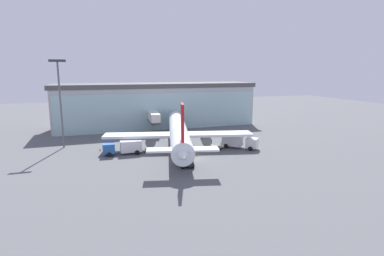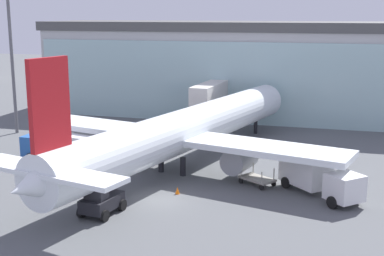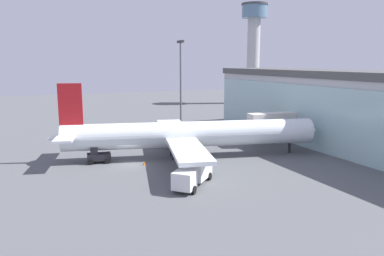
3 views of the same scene
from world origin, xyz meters
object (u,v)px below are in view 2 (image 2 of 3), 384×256
at_px(airplane, 185,131).
at_px(catering_truck, 63,147).
at_px(pushback_tug, 101,201).
at_px(baggage_cart, 257,179).
at_px(jet_bridge, 215,92).
at_px(safety_cone_wingtip, 47,145).
at_px(safety_cone_nose, 177,190).
at_px(fuel_truck, 317,176).
at_px(apron_light_mast, 11,38).

height_order(airplane, catering_truck, airplane).
height_order(airplane, pushback_tug, airplane).
bearing_deg(baggage_cart, airplane, -170.88).
relative_size(jet_bridge, safety_cone_wingtip, 23.81).
xyz_separation_m(pushback_tug, safety_cone_nose, (3.64, 5.60, -0.70)).
height_order(pushback_tug, safety_cone_nose, pushback_tug).
bearing_deg(safety_cone_wingtip, fuel_truck, -12.88).
xyz_separation_m(fuel_truck, baggage_cart, (-4.78, 0.91, -0.97)).
distance_m(apron_light_mast, catering_truck, 17.58).
distance_m(fuel_truck, baggage_cart, 4.96).
xyz_separation_m(catering_truck, safety_cone_wingtip, (-4.42, 4.06, -1.19)).
relative_size(apron_light_mast, fuel_truck, 2.67).
distance_m(airplane, catering_truck, 11.63).
bearing_deg(catering_truck, apron_light_mast, -38.77).
distance_m(catering_truck, baggage_cart, 18.56).
distance_m(jet_bridge, airplane, 18.71).
bearing_deg(safety_cone_wingtip, catering_truck, -42.58).
distance_m(apron_light_mast, pushback_tug, 30.83).
height_order(airplane, safety_cone_wingtip, airplane).
height_order(apron_light_mast, airplane, apron_light_mast).
relative_size(fuel_truck, baggage_cart, 2.11).
xyz_separation_m(airplane, baggage_cart, (7.14, -2.98, -2.90)).
height_order(catering_truck, pushback_tug, catering_truck).
distance_m(fuel_truck, safety_cone_wingtip, 28.43).
distance_m(baggage_cart, safety_cone_nose, 6.76).
xyz_separation_m(fuel_truck, safety_cone_nose, (-10.22, -3.10, -1.19)).
bearing_deg(fuel_truck, apron_light_mast, -154.66).
relative_size(pushback_tug, safety_cone_nose, 6.16).
relative_size(apron_light_mast, safety_cone_wingtip, 33.00).
relative_size(apron_light_mast, safety_cone_nose, 33.00).
height_order(apron_light_mast, safety_cone_wingtip, apron_light_mast).
distance_m(jet_bridge, fuel_truck, 26.63).
distance_m(safety_cone_nose, safety_cone_wingtip, 19.85).
relative_size(airplane, fuel_truck, 5.87).
height_order(pushback_tug, safety_cone_wingtip, pushback_tug).
bearing_deg(baggage_cart, safety_cone_nose, -111.79).
xyz_separation_m(apron_light_mast, safety_cone_nose, (24.69, -14.66, -10.54)).
bearing_deg(catering_truck, airplane, -172.01).
bearing_deg(jet_bridge, fuel_truck, -145.68).
distance_m(apron_light_mast, baggage_cart, 33.58).
bearing_deg(airplane, safety_cone_nose, -153.71).
bearing_deg(baggage_cart, jet_bridge, 145.05).
bearing_deg(catering_truck, jet_bridge, -114.70).
bearing_deg(safety_cone_wingtip, jet_bridge, 49.79).
height_order(safety_cone_nose, safety_cone_wingtip, same).
bearing_deg(baggage_cart, apron_light_mast, -167.67).
distance_m(airplane, safety_cone_wingtip, 16.26).
bearing_deg(airplane, pushback_tug, -176.12).
xyz_separation_m(airplane, safety_cone_wingtip, (-15.77, 2.44, -3.13)).
relative_size(airplane, safety_cone_nose, 72.59).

